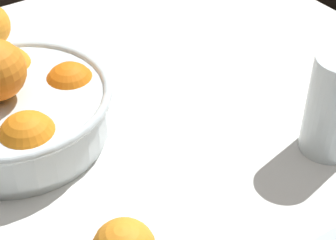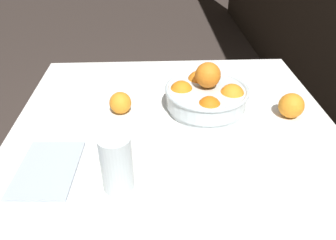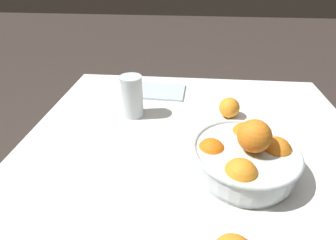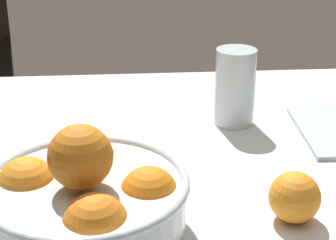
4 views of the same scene
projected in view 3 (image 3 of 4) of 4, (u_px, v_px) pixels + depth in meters
name	position (u px, v px, depth m)	size (l,w,h in m)	color
dining_table	(191.00, 167.00, 0.82)	(1.03, 0.97, 0.78)	white
fruit_bowl	(245.00, 156.00, 0.65)	(0.26, 0.26, 0.16)	silver
juice_glass	(132.00, 99.00, 0.88)	(0.07, 0.07, 0.14)	#F4A314
orange_loose_near_bowl	(229.00, 108.00, 0.89)	(0.07, 0.07, 0.07)	orange
napkin	(158.00, 91.00, 1.06)	(0.21, 0.14, 0.01)	silver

